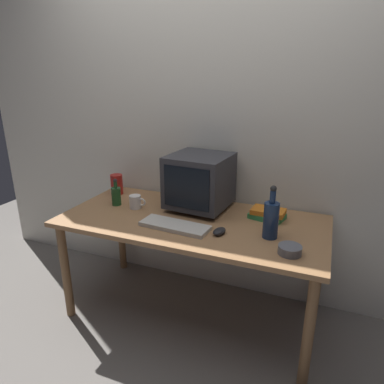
{
  "coord_description": "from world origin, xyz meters",
  "views": [
    {
      "loc": [
        0.75,
        -1.87,
        1.58
      ],
      "look_at": [
        0.0,
        0.0,
        0.89
      ],
      "focal_mm": 32.46,
      "sensor_mm": 36.0,
      "label": 1
    }
  ],
  "objects_px": {
    "book_stack": "(268,214)",
    "mug": "(136,202)",
    "crt_monitor": "(200,181)",
    "bottle_tall": "(271,218)",
    "bottle_short": "(116,195)",
    "metal_canister": "(117,184)",
    "cd_spindle": "(290,250)",
    "computer_mouse": "(219,231)",
    "keyboard": "(175,226)"
  },
  "relations": [
    {
      "from": "book_stack",
      "to": "mug",
      "type": "xyz_separation_m",
      "value": [
        -0.86,
        -0.15,
        0.01
      ]
    },
    {
      "from": "crt_monitor",
      "to": "bottle_tall",
      "type": "relative_size",
      "value": 1.36
    },
    {
      "from": "bottle_short",
      "to": "book_stack",
      "type": "height_order",
      "value": "bottle_short"
    },
    {
      "from": "crt_monitor",
      "to": "metal_canister",
      "type": "relative_size",
      "value": 2.77
    },
    {
      "from": "mug",
      "to": "cd_spindle",
      "type": "bearing_deg",
      "value": -13.68
    },
    {
      "from": "computer_mouse",
      "to": "mug",
      "type": "xyz_separation_m",
      "value": [
        -0.65,
        0.17,
        0.03
      ]
    },
    {
      "from": "crt_monitor",
      "to": "bottle_short",
      "type": "relative_size",
      "value": 2.19
    },
    {
      "from": "crt_monitor",
      "to": "metal_canister",
      "type": "xyz_separation_m",
      "value": [
        -0.69,
        0.05,
        -0.12
      ]
    },
    {
      "from": "computer_mouse",
      "to": "book_stack",
      "type": "distance_m",
      "value": 0.39
    },
    {
      "from": "keyboard",
      "to": "metal_canister",
      "type": "height_order",
      "value": "metal_canister"
    },
    {
      "from": "book_stack",
      "to": "metal_canister",
      "type": "relative_size",
      "value": 1.56
    },
    {
      "from": "crt_monitor",
      "to": "book_stack",
      "type": "relative_size",
      "value": 1.78
    },
    {
      "from": "bottle_short",
      "to": "keyboard",
      "type": "bearing_deg",
      "value": -19.71
    },
    {
      "from": "bottle_tall",
      "to": "metal_canister",
      "type": "xyz_separation_m",
      "value": [
        -1.21,
        0.31,
        -0.04
      ]
    },
    {
      "from": "crt_monitor",
      "to": "cd_spindle",
      "type": "distance_m",
      "value": 0.79
    },
    {
      "from": "keyboard",
      "to": "book_stack",
      "type": "distance_m",
      "value": 0.6
    },
    {
      "from": "bottle_tall",
      "to": "mug",
      "type": "bearing_deg",
      "value": 173.52
    },
    {
      "from": "keyboard",
      "to": "metal_canister",
      "type": "relative_size",
      "value": 2.8
    },
    {
      "from": "book_stack",
      "to": "metal_canister",
      "type": "bearing_deg",
      "value": 177.48
    },
    {
      "from": "bottle_tall",
      "to": "cd_spindle",
      "type": "distance_m",
      "value": 0.22
    },
    {
      "from": "mug",
      "to": "cd_spindle",
      "type": "relative_size",
      "value": 1.0
    },
    {
      "from": "cd_spindle",
      "to": "metal_canister",
      "type": "bearing_deg",
      "value": 160.97
    },
    {
      "from": "crt_monitor",
      "to": "bottle_tall",
      "type": "distance_m",
      "value": 0.59
    },
    {
      "from": "mug",
      "to": "bottle_short",
      "type": "bearing_deg",
      "value": 178.7
    },
    {
      "from": "bottle_tall",
      "to": "computer_mouse",
      "type": "bearing_deg",
      "value": -165.76
    },
    {
      "from": "crt_monitor",
      "to": "computer_mouse",
      "type": "height_order",
      "value": "crt_monitor"
    },
    {
      "from": "metal_canister",
      "to": "crt_monitor",
      "type": "bearing_deg",
      "value": -3.89
    },
    {
      "from": "crt_monitor",
      "to": "metal_canister",
      "type": "bearing_deg",
      "value": 176.11
    },
    {
      "from": "computer_mouse",
      "to": "bottle_tall",
      "type": "height_order",
      "value": "bottle_tall"
    },
    {
      "from": "crt_monitor",
      "to": "computer_mouse",
      "type": "xyz_separation_m",
      "value": [
        0.25,
        -0.33,
        -0.17
      ]
    },
    {
      "from": "crt_monitor",
      "to": "keyboard",
      "type": "relative_size",
      "value": 0.99
    },
    {
      "from": "cd_spindle",
      "to": "mug",
      "type": "bearing_deg",
      "value": 166.32
    },
    {
      "from": "computer_mouse",
      "to": "cd_spindle",
      "type": "relative_size",
      "value": 0.83
    },
    {
      "from": "metal_canister",
      "to": "mug",
      "type": "bearing_deg",
      "value": -35.81
    },
    {
      "from": "bottle_short",
      "to": "cd_spindle",
      "type": "relative_size",
      "value": 1.58
    },
    {
      "from": "bottle_short",
      "to": "mug",
      "type": "relative_size",
      "value": 1.58
    },
    {
      "from": "bottle_short",
      "to": "mug",
      "type": "bearing_deg",
      "value": -1.3
    },
    {
      "from": "keyboard",
      "to": "computer_mouse",
      "type": "height_order",
      "value": "computer_mouse"
    },
    {
      "from": "bottle_tall",
      "to": "metal_canister",
      "type": "distance_m",
      "value": 1.25
    },
    {
      "from": "computer_mouse",
      "to": "book_stack",
      "type": "xyz_separation_m",
      "value": [
        0.21,
        0.33,
        0.01
      ]
    },
    {
      "from": "keyboard",
      "to": "computer_mouse",
      "type": "xyz_separation_m",
      "value": [
        0.27,
        0.01,
        0.01
      ]
    },
    {
      "from": "keyboard",
      "to": "mug",
      "type": "height_order",
      "value": "mug"
    },
    {
      "from": "crt_monitor",
      "to": "bottle_tall",
      "type": "bearing_deg",
      "value": -26.74
    },
    {
      "from": "computer_mouse",
      "to": "mug",
      "type": "bearing_deg",
      "value": 178.84
    },
    {
      "from": "bottle_short",
      "to": "cd_spindle",
      "type": "xyz_separation_m",
      "value": [
        1.21,
        -0.26,
        -0.05
      ]
    },
    {
      "from": "keyboard",
      "to": "computer_mouse",
      "type": "relative_size",
      "value": 4.2
    },
    {
      "from": "bottle_tall",
      "to": "bottle_short",
      "type": "distance_m",
      "value": 1.09
    },
    {
      "from": "crt_monitor",
      "to": "bottle_short",
      "type": "height_order",
      "value": "crt_monitor"
    },
    {
      "from": "bottle_short",
      "to": "metal_canister",
      "type": "bearing_deg",
      "value": 122.5
    },
    {
      "from": "crt_monitor",
      "to": "book_stack",
      "type": "bearing_deg",
      "value": -0.48
    }
  ]
}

